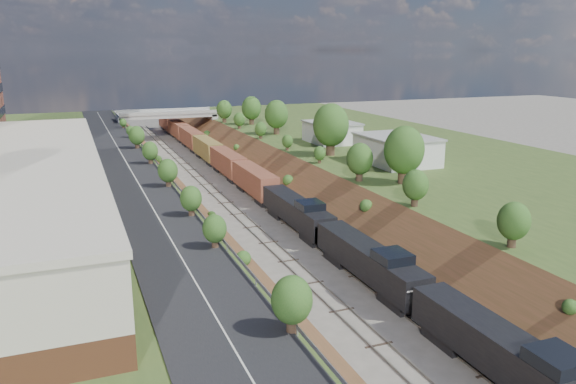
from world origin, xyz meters
The scene contains 14 objects.
platform_right centered at (33.00, 60.00, 2.50)m, with size 44.00×180.00×5.00m, color #375021.
embankment_left centered at (-11.00, 60.00, 0.00)m, with size 7.07×180.00×7.07m, color brown.
embankment_right centered at (11.00, 60.00, 0.00)m, with size 7.07×180.00×7.07m, color brown.
rail_left_track centered at (-2.60, 60.00, 0.09)m, with size 1.58×180.00×0.18m, color gray.
rail_right_track centered at (2.60, 60.00, 0.09)m, with size 1.58×180.00×0.18m, color gray.
road centered at (-15.50, 60.00, 5.05)m, with size 8.00×180.00×0.10m, color black.
guardrail centered at (-11.40, 59.80, 5.55)m, with size 0.10×171.00×0.70m.
commercial_building centered at (-28.00, 38.00, 8.51)m, with size 14.30×62.30×7.00m.
overpass centered at (0.00, 122.00, 4.92)m, with size 24.50×8.30×7.40m.
white_building_near centered at (23.50, 52.00, 7.00)m, with size 9.00×12.00×4.00m, color silver.
white_building_far centered at (23.00, 74.00, 6.80)m, with size 8.00×10.00×3.60m, color silver.
tree_right_large centered at (17.00, 40.00, 9.38)m, with size 5.25×5.25×7.61m.
tree_left_crest centered at (-11.80, 20.00, 7.04)m, with size 2.45×2.45×3.55m.
freight_train centered at (2.60, 73.29, 2.53)m, with size 2.91×148.78×4.55m.
Camera 1 is at (-23.32, -21.47, 22.01)m, focal length 35.00 mm.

